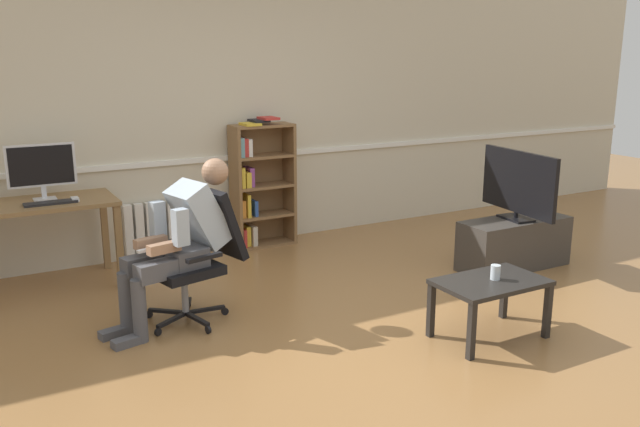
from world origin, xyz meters
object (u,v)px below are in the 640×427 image
object	(u,v)px
office_chair	(200,250)
tv_screen	(518,184)
bookshelf	(258,185)
computer_desk	(44,214)
computer_mouse	(75,199)
coffee_table	(491,288)
drinking_glass	(495,272)
radiator	(161,229)
person_seated	(180,239)
tv_stand	(514,243)
keyboard	(51,203)
imac_monitor	(41,167)

from	to	relation	value
office_chair	tv_screen	size ratio (longest dim) A/B	1.01
bookshelf	computer_desk	bearing A→B (deg)	-172.06
computer_mouse	coffee_table	size ratio (longest dim) A/B	0.13
coffee_table	drinking_glass	world-z (taller)	drinking_glass
tv_screen	drinking_glass	world-z (taller)	tv_screen
radiator	coffee_table	xyz separation A→B (m)	(1.47, -2.98, 0.09)
person_seated	office_chair	bearing A→B (deg)	90.00
computer_desk	tv_stand	xyz separation A→B (m)	(3.86, -1.54, -0.41)
bookshelf	coffee_table	xyz separation A→B (m)	(0.47, -2.88, -0.27)
tv_screen	drinking_glass	bearing A→B (deg)	136.54
radiator	tv_stand	bearing A→B (deg)	-34.91
tv_stand	coffee_table	world-z (taller)	tv_stand
bookshelf	drinking_glass	xyz separation A→B (m)	(0.51, -2.89, -0.16)
computer_desk	bookshelf	bearing A→B (deg)	7.94
tv_screen	tv_stand	bearing A→B (deg)	90.00
computer_desk	coffee_table	distance (m)	3.65
person_seated	drinking_glass	bearing A→B (deg)	41.27
keyboard	bookshelf	bearing A→B (deg)	11.94
tv_screen	person_seated	bearing A→B (deg)	91.95
tv_screen	coffee_table	size ratio (longest dim) A/B	1.28
keyboard	bookshelf	size ratio (longest dim) A/B	0.31
imac_monitor	coffee_table	distance (m)	3.74
bookshelf	coffee_table	distance (m)	2.94
computer_desk	radiator	distance (m)	1.21
radiator	office_chair	distance (m)	1.66
tv_screen	drinking_glass	distance (m)	1.68
computer_desk	office_chair	world-z (taller)	office_chair
computer_desk	office_chair	bearing A→B (deg)	-53.41
computer_mouse	drinking_glass	xyz separation A→B (m)	(2.35, -2.48, -0.30)
computer_desk	tv_screen	size ratio (longest dim) A/B	1.19
imac_monitor	keyboard	xyz separation A→B (m)	(0.02, -0.22, -0.26)
computer_desk	bookshelf	size ratio (longest dim) A/B	0.87
computer_desk	bookshelf	world-z (taller)	bookshelf
computer_mouse	person_seated	distance (m)	1.28
person_seated	tv_screen	xyz separation A→B (m)	(3.09, -0.26, 0.15)
drinking_glass	office_chair	bearing A→B (deg)	141.00
office_chair	drinking_glass	world-z (taller)	office_chair
radiator	tv_screen	bearing A→B (deg)	-34.90
office_chair	tv_stand	world-z (taller)	office_chair
computer_desk	coffee_table	bearing A→B (deg)	-45.37
computer_mouse	coffee_table	xyz separation A→B (m)	(2.32, -2.47, -0.41)
imac_monitor	office_chair	xyz separation A→B (m)	(0.89, -1.32, -0.50)
imac_monitor	keyboard	bearing A→B (deg)	-85.07
tv_stand	drinking_glass	world-z (taller)	drinking_glass
radiator	computer_desk	bearing A→B (deg)	-160.30
person_seated	tv_screen	bearing A→B (deg)	72.17
computer_desk	drinking_glass	world-z (taller)	computer_desk
keyboard	radiator	bearing A→B (deg)	26.98
imac_monitor	office_chair	distance (m)	1.67
bookshelf	tv_stand	bearing A→B (deg)	-45.96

